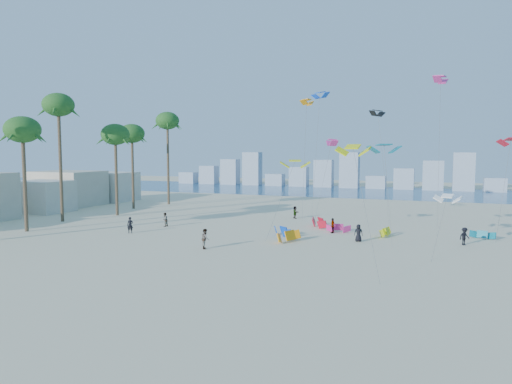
% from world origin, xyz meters
% --- Properties ---
extents(ground, '(220.00, 220.00, 0.00)m').
position_xyz_m(ground, '(0.00, 0.00, 0.00)').
color(ground, beige).
rests_on(ground, ground).
extents(ocean, '(220.00, 220.00, 0.00)m').
position_xyz_m(ocean, '(0.00, 72.00, 0.01)').
color(ocean, navy).
rests_on(ocean, ground).
extents(kitesurfer_near, '(0.75, 0.66, 1.72)m').
position_xyz_m(kitesurfer_near, '(-9.90, 12.13, 0.86)').
color(kitesurfer_near, black).
rests_on(kitesurfer_near, ground).
extents(kitesurfer_mid, '(1.02, 1.09, 1.80)m').
position_xyz_m(kitesurfer_mid, '(1.21, 7.97, 0.90)').
color(kitesurfer_mid, gray).
rests_on(kitesurfer_mid, ground).
extents(kitesurfers_far, '(37.95, 13.81, 1.89)m').
position_xyz_m(kitesurfers_far, '(11.27, 20.26, 0.83)').
color(kitesurfers_far, black).
rests_on(kitesurfers_far, ground).
extents(grounded_kites, '(21.84, 13.16, 1.03)m').
position_xyz_m(grounded_kites, '(10.89, 18.92, 0.46)').
color(grounded_kites, blue).
rests_on(grounded_kites, ground).
extents(flying_kites, '(25.63, 33.79, 18.31)m').
position_xyz_m(flying_kites, '(13.66, 24.64, 12.10)').
color(flying_kites, '#CAD80B').
rests_on(flying_kites, ground).
extents(palm_row, '(8.27, 44.80, 15.78)m').
position_xyz_m(palm_row, '(-21.76, 16.16, 11.88)').
color(palm_row, brown).
rests_on(palm_row, ground).
extents(beachfront_buildings, '(11.50, 43.00, 6.00)m').
position_xyz_m(beachfront_buildings, '(-33.69, 20.82, 2.67)').
color(beachfront_buildings, beige).
rests_on(beachfront_buildings, ground).
extents(distant_skyline, '(85.00, 3.00, 8.40)m').
position_xyz_m(distant_skyline, '(-1.19, 82.00, 3.09)').
color(distant_skyline, '#9EADBF').
rests_on(distant_skyline, ground).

